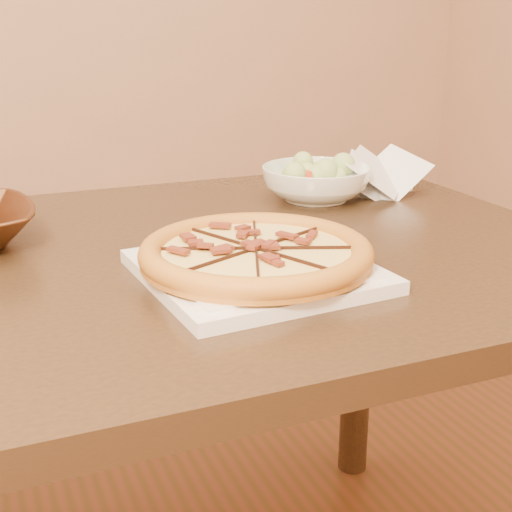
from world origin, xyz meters
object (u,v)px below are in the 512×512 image
Objects in this scene: pizza at (256,253)px; salad_bowl at (316,183)px; dining_table at (141,323)px; plate at (256,270)px.

pizza is 0.43m from salad_bowl.
salad_bowl reaches higher than dining_table.
plate is 0.99× the size of pizza.
salad_bowl is (0.26, 0.34, -0.00)m from pizza.
plate is 1.50× the size of salad_bowl.
dining_table is at bearing 129.59° from pizza.
salad_bowl reaches higher than plate.
salad_bowl is (0.26, 0.34, 0.02)m from plate.
plate is at bearing -127.70° from salad_bowl.
dining_table is at bearing 129.59° from plate.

